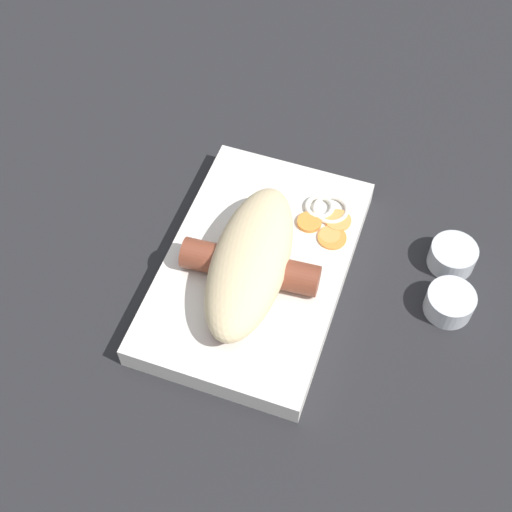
{
  "coord_description": "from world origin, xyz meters",
  "views": [
    {
      "loc": [
        -0.38,
        -0.13,
        0.63
      ],
      "look_at": [
        0.0,
        0.0,
        0.04
      ],
      "focal_mm": 50.0,
      "sensor_mm": 36.0,
      "label": 1
    }
  ],
  "objects_px": {
    "condiment_cup_far": "(452,257)",
    "bread_roll": "(253,262)",
    "food_tray": "(256,269)",
    "condiment_cup_near": "(449,303)",
    "sausage": "(250,266)"
  },
  "relations": [
    {
      "from": "food_tray",
      "to": "condiment_cup_near",
      "type": "distance_m",
      "value": 0.2
    },
    {
      "from": "food_tray",
      "to": "condiment_cup_near",
      "type": "bearing_deg",
      "value": -82.39
    },
    {
      "from": "food_tray",
      "to": "condiment_cup_near",
      "type": "relative_size",
      "value": 5.69
    },
    {
      "from": "condiment_cup_far",
      "to": "sausage",
      "type": "bearing_deg",
      "value": 118.06
    },
    {
      "from": "condiment_cup_far",
      "to": "bread_roll",
      "type": "bearing_deg",
      "value": 118.42
    },
    {
      "from": "condiment_cup_far",
      "to": "condiment_cup_near",
      "type": "bearing_deg",
      "value": -172.39
    },
    {
      "from": "bread_roll",
      "to": "condiment_cup_far",
      "type": "xyz_separation_m",
      "value": [
        0.1,
        -0.19,
        -0.04
      ]
    },
    {
      "from": "food_tray",
      "to": "sausage",
      "type": "distance_m",
      "value": 0.03
    },
    {
      "from": "sausage",
      "to": "condiment_cup_far",
      "type": "distance_m",
      "value": 0.22
    },
    {
      "from": "bread_roll",
      "to": "sausage",
      "type": "bearing_deg",
      "value": 97.99
    },
    {
      "from": "condiment_cup_far",
      "to": "food_tray",
      "type": "bearing_deg",
      "value": 113.84
    },
    {
      "from": "condiment_cup_near",
      "to": "condiment_cup_far",
      "type": "xyz_separation_m",
      "value": [
        0.06,
        0.01,
        0.0
      ]
    },
    {
      "from": "bread_roll",
      "to": "condiment_cup_far",
      "type": "height_order",
      "value": "bread_roll"
    },
    {
      "from": "food_tray",
      "to": "condiment_cup_near",
      "type": "height_order",
      "value": "food_tray"
    },
    {
      "from": "condiment_cup_near",
      "to": "condiment_cup_far",
      "type": "height_order",
      "value": "same"
    }
  ]
}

